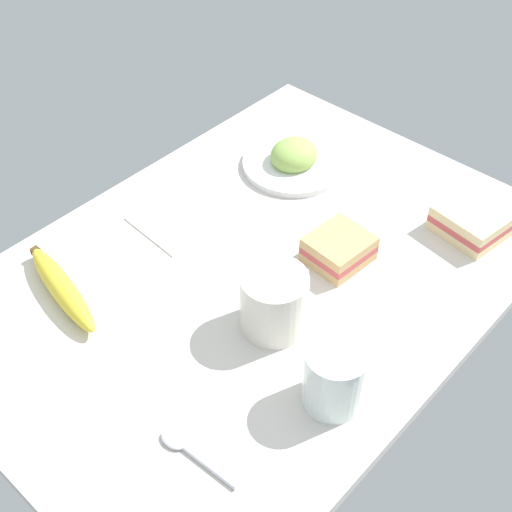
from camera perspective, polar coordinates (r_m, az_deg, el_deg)
tabletop at (r=106.91cm, az=0.00°, el=-1.54°), size 90.00×64.00×2.00cm
plate_of_food at (r=125.30cm, az=3.11°, el=7.89°), size 18.29×18.29×5.40cm
coffee_mug_black at (r=95.32cm, az=1.51°, el=-3.71°), size 11.92×9.33×9.41cm
sandwich_main at (r=117.01cm, az=17.51°, el=2.94°), size 12.75×11.78×4.40cm
sandwich_side at (r=107.08cm, az=6.79°, el=0.56°), size 9.69×8.86×4.40cm
glass_of_milk at (r=88.53cm, az=6.40°, el=-10.03°), size 7.92×7.92×9.32cm
banana at (r=105.04cm, az=-15.59°, el=-2.54°), size 7.50×20.36×3.51cm
spoon at (r=87.38cm, az=-5.72°, el=-15.47°), size 2.61×11.89×0.80cm
paper_napkin at (r=115.45cm, az=-6.26°, el=3.08°), size 13.41×13.41×0.30cm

